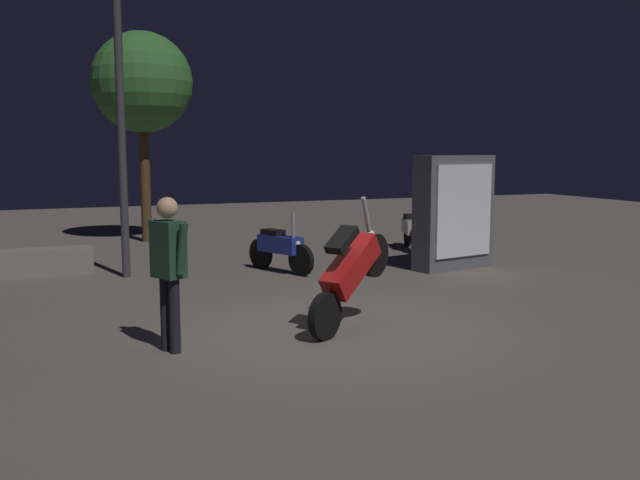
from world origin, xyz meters
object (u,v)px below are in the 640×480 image
at_px(person_rider_beside, 169,260).
at_px(kiosk_billboard, 454,212).
at_px(motorcycle_red_foreground, 351,271).
at_px(streetlamp_far, 120,88).
at_px(motorcycle_blue_parked_left, 280,248).
at_px(motorcycle_white_parked_right, 411,230).

relative_size(person_rider_beside, kiosk_billboard, 0.81).
height_order(person_rider_beside, kiosk_billboard, kiosk_billboard).
xyz_separation_m(motorcycle_red_foreground, streetlamp_far, (-2.12, 4.74, 2.49)).
height_order(motorcycle_blue_parked_left, person_rider_beside, person_rider_beside).
relative_size(motorcycle_white_parked_right, streetlamp_far, 0.31).
height_order(motorcycle_blue_parked_left, motorcycle_white_parked_right, same).
xyz_separation_m(person_rider_beside, streetlamp_far, (0.10, 4.83, 2.21)).
height_order(motorcycle_red_foreground, person_rider_beside, person_rider_beside).
distance_m(person_rider_beside, streetlamp_far, 5.32).
bearing_deg(motorcycle_red_foreground, kiosk_billboard, 10.19).
bearing_deg(motorcycle_red_foreground, motorcycle_white_parked_right, 22.11).
xyz_separation_m(motorcycle_blue_parked_left, person_rider_beside, (-2.75, -4.30, 0.59)).
xyz_separation_m(motorcycle_blue_parked_left, streetlamp_far, (-2.65, 0.53, 2.80)).
bearing_deg(streetlamp_far, motorcycle_white_parked_right, 10.10).
xyz_separation_m(motorcycle_red_foreground, kiosk_billboard, (3.64, 3.35, 0.31)).
bearing_deg(motorcycle_white_parked_right, motorcycle_blue_parked_left, -44.87).
distance_m(streetlamp_far, kiosk_billboard, 6.32).
bearing_deg(motorcycle_white_parked_right, streetlamp_far, -59.15).
bearing_deg(streetlamp_far, kiosk_billboard, -13.50).
distance_m(motorcycle_blue_parked_left, streetlamp_far, 3.89).
height_order(motorcycle_red_foreground, motorcycle_blue_parked_left, motorcycle_red_foreground).
bearing_deg(streetlamp_far, person_rider_beside, -91.19).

